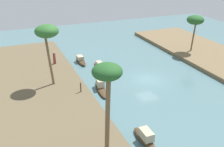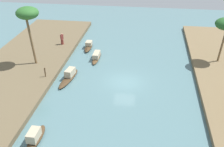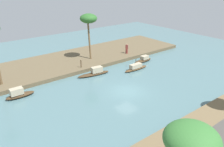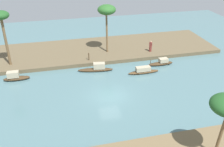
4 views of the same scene
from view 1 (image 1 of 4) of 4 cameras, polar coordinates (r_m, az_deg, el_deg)
The scene contains 11 objects.
river_water at distance 35.51m, azimuth 7.58°, elevation -1.28°, with size 67.35×67.35×0.00m, color slate.
riverbank_left at distance 31.45m, azimuth -14.37°, elevation -4.78°, with size 40.38×10.39×0.54m, color brown.
sampan_foreground at distance 40.93m, azimuth -6.66°, elevation 2.77°, with size 3.74×1.01×1.00m.
sampan_with_tall_canopy at distance 24.14m, azimuth 6.97°, elevation -13.14°, with size 3.34×1.01×1.25m.
sampan_open_hull at distance 38.39m, azimuth -2.52°, elevation 1.50°, with size 4.36×0.86×0.97m.
sampan_upstream_small at distance 32.51m, azimuth -2.41°, elevation -2.75°, with size 4.96×1.71×1.19m.
person_on_near_bank at distance 39.58m, azimuth -12.08°, elevation 3.06°, with size 0.55×0.55×1.75m.
mooring_post at distance 30.91m, azimuth -6.64°, elevation -2.90°, with size 0.14×0.14×1.14m, color #4C3823.
palm_tree_left_near at distance 31.39m, azimuth -13.63°, elevation 8.43°, with size 2.71×2.71×7.32m.
palm_tree_left_far at distance 18.52m, azimuth -1.01°, elevation -1.00°, with size 2.14×2.14×7.68m.
palm_tree_right_tall at distance 45.15m, azimuth 17.21°, elevation 10.69°, with size 2.69×2.69×5.78m.
Camera 1 is at (27.69, -16.52, 14.88)m, focal length 43.23 mm.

